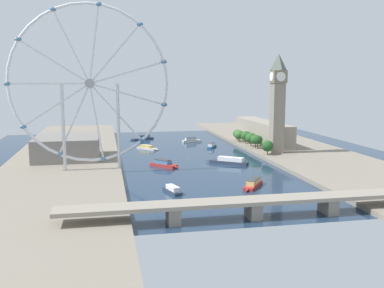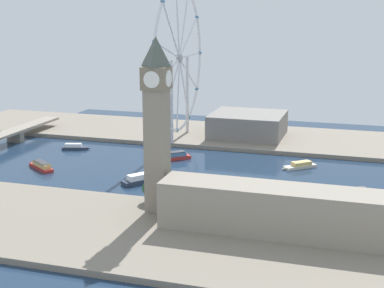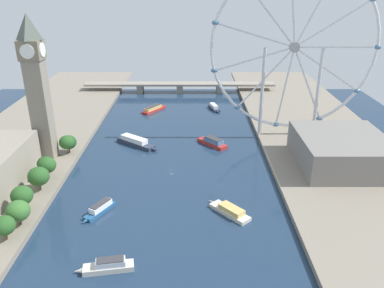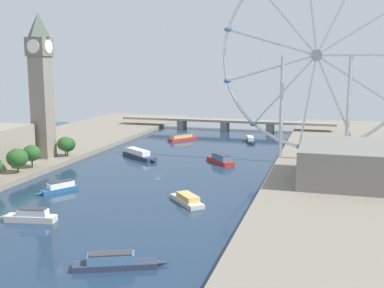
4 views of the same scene
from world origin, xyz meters
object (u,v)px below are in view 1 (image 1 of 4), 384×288
at_px(clock_tower, 278,102).
at_px(parliament_block, 263,132).
at_px(tour_boat_5, 229,161).
at_px(tour_boat_7, 143,138).
at_px(river_bridge, 254,203).
at_px(tour_boat_4, 172,190).
at_px(tour_boat_1, 192,140).
at_px(tour_boat_0, 164,164).
at_px(tour_boat_2, 147,148).
at_px(tour_boat_6, 212,146).
at_px(riverside_hall, 67,147).
at_px(tour_boat_3, 253,183).
at_px(ferris_wheel, 90,85).

xyz_separation_m(clock_tower, parliament_block, (-11.99, -66.80, -34.87)).
relative_size(tour_boat_5, tour_boat_7, 1.11).
xyz_separation_m(river_bridge, tour_boat_4, (32.63, -57.02, -5.86)).
height_order(tour_boat_1, tour_boat_5, tour_boat_5).
relative_size(clock_tower, tour_boat_5, 2.73).
bearing_deg(tour_boat_4, tour_boat_1, -30.23).
distance_m(river_bridge, tour_boat_5, 141.21).
distance_m(tour_boat_0, tour_boat_7, 159.43).
relative_size(clock_tower, tour_boat_4, 4.03).
height_order(river_bridge, tour_boat_4, river_bridge).
distance_m(river_bridge, tour_boat_7, 299.02).
relative_size(clock_tower, river_bridge, 0.45).
relative_size(tour_boat_1, tour_boat_2, 1.05).
bearing_deg(tour_boat_6, tour_boat_7, 70.69).
height_order(parliament_block, tour_boat_6, parliament_block).
height_order(tour_boat_1, tour_boat_2, tour_boat_1).
relative_size(parliament_block, tour_boat_5, 3.63).
relative_size(clock_tower, parliament_block, 0.75).
distance_m(clock_tower, tour_boat_1, 125.36).
bearing_deg(tour_boat_0, clock_tower, 62.99).
xyz_separation_m(riverside_hall, tour_boat_5, (-130.88, 36.67, -9.77)).
relative_size(tour_boat_2, tour_boat_6, 1.09).
bearing_deg(tour_boat_5, tour_boat_1, -50.38).
distance_m(tour_boat_1, tour_boat_5, 128.28).
xyz_separation_m(clock_tower, tour_boat_7, (109.26, -131.57, -46.96)).
relative_size(clock_tower, tour_boat_3, 3.28).
height_order(tour_boat_2, tour_boat_5, tour_boat_5).
height_order(ferris_wheel, river_bridge, ferris_wheel).
xyz_separation_m(clock_tower, tour_boat_0, (106.40, 27.84, -46.68)).
distance_m(tour_boat_2, tour_boat_6, 65.36).
bearing_deg(tour_boat_4, riverside_hall, 15.27).
bearing_deg(tour_boat_4, tour_boat_0, -19.71).
distance_m(clock_tower, tour_boat_2, 134.53).
bearing_deg(tour_boat_1, tour_boat_0, -119.78).
relative_size(tour_boat_3, tour_boat_7, 0.92).
height_order(clock_tower, tour_boat_4, clock_tower).
height_order(river_bridge, tour_boat_1, river_bridge).
bearing_deg(tour_boat_5, ferris_wheel, 44.37).
bearing_deg(riverside_hall, tour_boat_4, 121.09).
xyz_separation_m(ferris_wheel, tour_boat_5, (-109.03, -14.02, -62.86)).
relative_size(riverside_hall, tour_boat_5, 1.78).
bearing_deg(river_bridge, tour_boat_0, -78.89).
xyz_separation_m(tour_boat_0, tour_boat_5, (-54.12, -0.45, 0.16)).
height_order(tour_boat_0, tour_boat_7, tour_boat_0).
bearing_deg(river_bridge, tour_boat_3, -109.12).
relative_size(tour_boat_2, tour_boat_4, 1.04).
xyz_separation_m(ferris_wheel, tour_boat_0, (-54.91, -13.57, -63.02)).
xyz_separation_m(tour_boat_2, tour_boat_5, (-58.62, 87.15, 0.69)).
height_order(tour_boat_1, tour_boat_4, tour_boat_1).
distance_m(tour_boat_1, tour_boat_3, 205.18).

